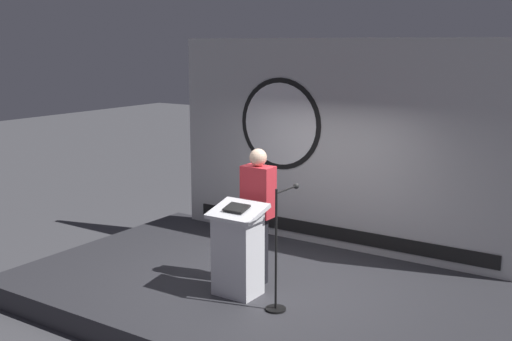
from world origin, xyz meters
TOP-DOWN VIEW (x-y plane):
  - ground_plane at (0.00, 0.00)m, footprint 40.00×40.00m
  - stage_platform at (0.00, 0.00)m, footprint 6.40×4.00m
  - banner_display at (-0.03, 1.85)m, footprint 5.44×0.12m
  - podium at (-0.12, -0.49)m, footprint 0.64×0.50m
  - speaker_person at (-0.14, -0.01)m, footprint 0.40×0.26m
  - microphone_stand at (0.52, -0.58)m, footprint 0.24×0.59m

SIDE VIEW (x-z plane):
  - ground_plane at x=0.00m, z-range 0.00..0.00m
  - stage_platform at x=0.00m, z-range 0.00..0.30m
  - microphone_stand at x=0.52m, z-range 0.09..1.53m
  - podium at x=-0.12m, z-range 0.28..1.42m
  - speaker_person at x=-0.14m, z-range 0.32..2.06m
  - banner_display at x=-0.03m, z-range 0.29..3.39m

